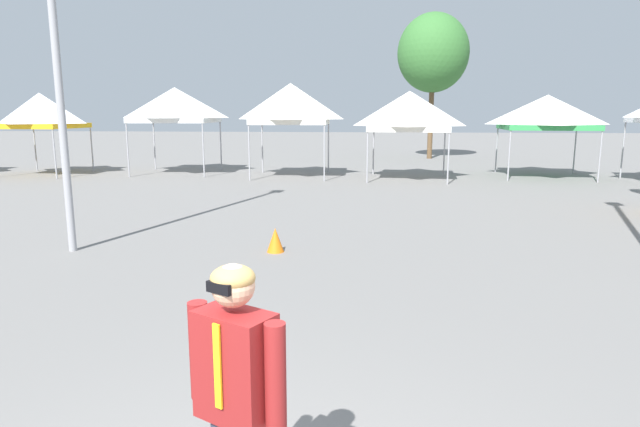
# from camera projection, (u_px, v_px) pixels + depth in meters

# --- Properties ---
(canopy_tent_far_right) EXTENTS (2.89, 2.89, 3.34)m
(canopy_tent_far_right) POSITION_uv_depth(u_px,v_px,m) (41.00, 111.00, 22.10)
(canopy_tent_far_right) COLOR #9E9EA3
(canopy_tent_far_right) RESTS_ON ground
(canopy_tent_behind_center) EXTENTS (3.37, 3.37, 3.58)m
(canopy_tent_behind_center) POSITION_uv_depth(u_px,v_px,m) (175.00, 105.00, 22.61)
(canopy_tent_behind_center) COLOR #9E9EA3
(canopy_tent_behind_center) RESTS_ON ground
(canopy_tent_behind_left) EXTENTS (3.07, 3.07, 3.69)m
(canopy_tent_behind_left) POSITION_uv_depth(u_px,v_px,m) (291.00, 104.00, 21.33)
(canopy_tent_behind_left) COLOR #9E9EA3
(canopy_tent_behind_left) RESTS_ON ground
(canopy_tent_left_of_center) EXTENTS (3.26, 3.26, 3.36)m
(canopy_tent_left_of_center) POSITION_uv_depth(u_px,v_px,m) (409.00, 111.00, 20.57)
(canopy_tent_left_of_center) COLOR #9E9EA3
(canopy_tent_left_of_center) RESTS_ON ground
(canopy_tent_right_of_center) EXTENTS (3.57, 3.57, 3.24)m
(canopy_tent_right_of_center) POSITION_uv_depth(u_px,v_px,m) (547.00, 112.00, 21.24)
(canopy_tent_right_of_center) COLOR #9E9EA3
(canopy_tent_right_of_center) RESTS_ON ground
(person_foreground) EXTENTS (0.59, 0.41, 1.78)m
(person_foreground) POSITION_uv_depth(u_px,v_px,m) (236.00, 398.00, 2.90)
(person_foreground) COLOR #33384C
(person_foreground) RESTS_ON ground
(tree_behind_tents_right) EXTENTS (3.87, 3.87, 7.88)m
(tree_behind_tents_right) POSITION_uv_depth(u_px,v_px,m) (433.00, 53.00, 29.39)
(tree_behind_tents_right) COLOR brown
(tree_behind_tents_right) RESTS_ON ground
(traffic_cone_lot_center) EXTENTS (0.32, 0.32, 0.45)m
(traffic_cone_lot_center) POSITION_uv_depth(u_px,v_px,m) (275.00, 240.00, 9.98)
(traffic_cone_lot_center) COLOR orange
(traffic_cone_lot_center) RESTS_ON ground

